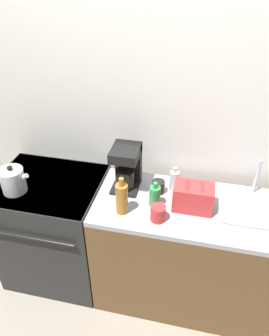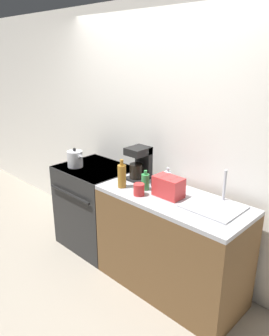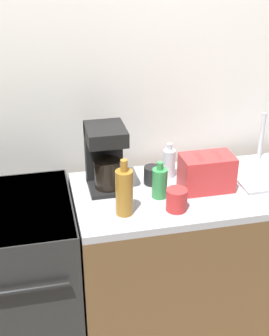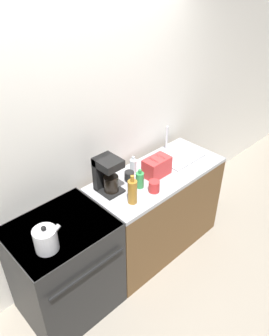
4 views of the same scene
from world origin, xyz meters
name	(u,v)px [view 2 (image 2 of 4)]	position (x,y,z in m)	size (l,w,h in m)	color
ground_plane	(111,278)	(0.00, 0.00, 0.00)	(12.00, 12.00, 0.00)	gray
wall_back	(160,138)	(0.00, 0.70, 1.30)	(8.00, 0.05, 2.60)	silver
stove	(96,206)	(-0.59, 0.32, 0.48)	(0.78, 0.68, 0.94)	black
counter_block	(171,244)	(0.49, 0.30, 0.47)	(1.37, 0.60, 0.94)	brown
kettle	(75,159)	(-0.76, 0.19, 1.03)	(0.21, 0.17, 0.21)	silver
toaster	(169,187)	(0.45, 0.29, 1.03)	(0.25, 0.15, 0.18)	red
coffee_maker	(140,162)	(-0.02, 0.43, 1.11)	(0.18, 0.22, 0.32)	black
sink_tray	(214,205)	(0.85, 0.38, 0.95)	(0.44, 0.38, 0.28)	#B7B7BC
bottle_green	(145,182)	(0.21, 0.26, 1.01)	(0.07, 0.07, 0.18)	#338C47
bottle_clear	(168,179)	(0.31, 0.45, 1.02)	(0.06, 0.06, 0.18)	silver
bottle_amber	(122,176)	(0.01, 0.15, 1.05)	(0.08, 0.08, 0.27)	#9E6B23
cup_red	(139,190)	(0.25, 0.13, 0.99)	(0.10, 0.10, 0.10)	red
cup_black	(155,181)	(0.21, 0.40, 0.98)	(0.09, 0.09, 0.09)	black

